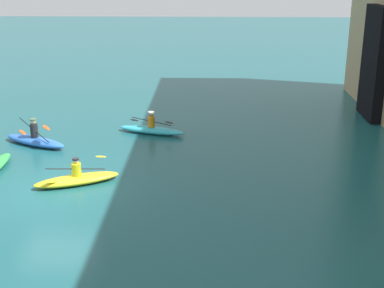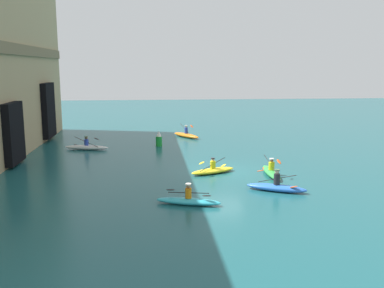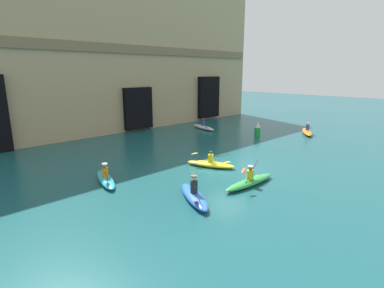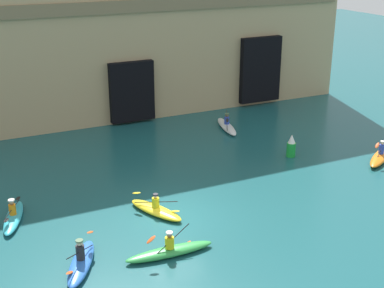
{
  "view_description": "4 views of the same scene",
  "coord_description": "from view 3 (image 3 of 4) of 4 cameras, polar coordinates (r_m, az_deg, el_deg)",
  "views": [
    {
      "loc": [
        16.8,
        5.33,
        7.51
      ],
      "look_at": [
        1.14,
        4.85,
        2.12
      ],
      "focal_mm": 50.0,
      "sensor_mm": 36.0,
      "label": 1
    },
    {
      "loc": [
        -25.84,
        4.52,
        6.45
      ],
      "look_at": [
        1.06,
        1.86,
        1.57
      ],
      "focal_mm": 40.0,
      "sensor_mm": 36.0,
      "label": 2
    },
    {
      "loc": [
        -13.43,
        -11.03,
        5.66
      ],
      "look_at": [
        -0.01,
        2.89,
        0.97
      ],
      "focal_mm": 28.0,
      "sensor_mm": 36.0,
      "label": 3
    },
    {
      "loc": [
        -8.27,
        -19.33,
        11.44
      ],
      "look_at": [
        2.48,
        3.26,
        1.99
      ],
      "focal_mm": 50.0,
      "sensor_mm": 36.0,
      "label": 4
    }
  ],
  "objects": [
    {
      "name": "kayak_white",
      "position": [
        30.19,
        2.18,
        3.27
      ],
      "size": [
        1.43,
        3.57,
        1.08
      ],
      "rotation": [
        0.0,
        0.0,
        1.36
      ],
      "color": "white",
      "rests_on": "ground"
    },
    {
      "name": "kayak_blue",
      "position": [
        13.67,
        0.38,
        -9.74
      ],
      "size": [
        2.09,
        3.17,
        1.18
      ],
      "rotation": [
        0.0,
        0.0,
        1.11
      ],
      "color": "blue",
      "rests_on": "ground"
    },
    {
      "name": "ground_plane",
      "position": [
        18.28,
        6.36,
        -4.49
      ],
      "size": [
        120.0,
        120.0,
        0.0
      ],
      "primitive_type": "plane",
      "color": "#195156"
    },
    {
      "name": "marker_buoy",
      "position": [
        27.36,
        12.36,
        2.68
      ],
      "size": [
        0.51,
        0.51,
        1.31
      ],
      "color": "green",
      "rests_on": "ground"
    },
    {
      "name": "kayak_yellow",
      "position": [
        18.29,
        3.57,
        -3.76
      ],
      "size": [
        1.95,
        3.07,
        0.97
      ],
      "rotation": [
        0.0,
        0.0,
        5.13
      ],
      "color": "yellow",
      "rests_on": "ground"
    },
    {
      "name": "kayak_orange",
      "position": [
        29.82,
        21.08,
        2.22
      ],
      "size": [
        3.36,
        2.55,
        1.28
      ],
      "rotation": [
        0.0,
        0.0,
        3.72
      ],
      "color": "orange",
      "rests_on": "ground"
    },
    {
      "name": "kayak_cyan",
      "position": [
        16.41,
        -16.13,
        -6.33
      ],
      "size": [
        1.57,
        3.2,
        1.04
      ],
      "rotation": [
        0.0,
        0.0,
        4.41
      ],
      "color": "#33B2C6",
      "rests_on": "ground"
    },
    {
      "name": "cliff_bluff",
      "position": [
        31.63,
        -15.25,
        17.01
      ],
      "size": [
        35.36,
        6.17,
        15.64
      ],
      "color": "tan",
      "rests_on": "ground"
    },
    {
      "name": "kayak_green",
      "position": [
        15.65,
        10.95,
        -6.99
      ],
      "size": [
        3.61,
        0.83,
        1.14
      ],
      "rotation": [
        0.0,
        0.0,
        3.1
      ],
      "color": "green",
      "rests_on": "ground"
    }
  ]
}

